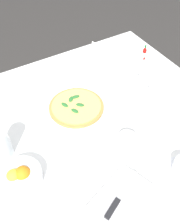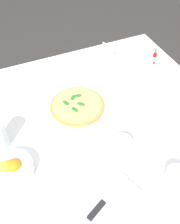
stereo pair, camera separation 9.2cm
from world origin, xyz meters
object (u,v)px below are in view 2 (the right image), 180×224
(pizza, at_px, (77,105))
(coffee_cup_back_corner, at_px, (122,146))
(dinner_knife, at_px, (106,199))
(citrus_bowl, at_px, (12,169))
(coffee_cup_center_back, at_px, (161,98))
(salt_shaker, at_px, (157,57))
(pepper_shaker, at_px, (150,61))
(coffee_cup_far_right, at_px, (133,79))
(hot_sauce_bottle, at_px, (154,57))
(menu_card, at_px, (108,50))
(pizza_plate, at_px, (77,108))
(coffee_cup_near_right, at_px, (176,178))
(napkin_folded, at_px, (106,201))

(pizza, relative_size, coffee_cup_back_corner, 1.82)
(dinner_knife, xyz_separation_m, citrus_bowl, (-0.26, 0.23, 0.00))
(coffee_cup_back_corner, height_order, coffee_cup_center_back, same)
(salt_shaker, relative_size, pepper_shaker, 1.00)
(pepper_shaker, bearing_deg, coffee_cup_far_right, -148.79)
(dinner_knife, distance_m, citrus_bowl, 0.35)
(hot_sauce_bottle, height_order, salt_shaker, hot_sauce_bottle)
(menu_card, bearing_deg, pizza, 121.39)
(coffee_cup_far_right, relative_size, coffee_cup_back_corner, 1.00)
(pizza_plate, xyz_separation_m, coffee_cup_near_right, (0.18, -0.46, 0.02))
(pizza_plate, bearing_deg, menu_card, 46.09)
(napkin_folded, bearing_deg, salt_shaker, 25.70)
(dinner_knife, relative_size, citrus_bowl, 1.22)
(pepper_shaker, bearing_deg, pizza, -162.47)
(pizza_plate, relative_size, coffee_cup_back_corner, 2.47)
(coffee_cup_near_right, xyz_separation_m, pepper_shaker, (0.29, 0.61, -0.00))
(pizza_plate, bearing_deg, pepper_shaker, 17.58)
(salt_shaker, bearing_deg, coffee_cup_center_back, -120.94)
(pizza_plate, distance_m, napkin_folded, 0.44)
(pizza, distance_m, hot_sauce_bottle, 0.52)
(coffee_cup_back_corner, relative_size, coffee_cup_center_back, 0.99)
(coffee_cup_back_corner, bearing_deg, pepper_shaker, 46.62)
(coffee_cup_far_right, xyz_separation_m, coffee_cup_center_back, (0.05, -0.16, -0.01))
(hot_sauce_bottle, relative_size, menu_card, 0.94)
(coffee_cup_back_corner, relative_size, menu_card, 1.48)
(coffee_cup_near_right, relative_size, dinner_knife, 0.71)
(salt_shaker, height_order, pepper_shaker, same)
(dinner_knife, bearing_deg, coffee_cup_back_corner, 22.55)
(coffee_cup_far_right, height_order, napkin_folded, coffee_cup_far_right)
(salt_shaker, relative_size, menu_card, 0.64)
(dinner_knife, xyz_separation_m, salt_shaker, (0.59, 0.60, 0.00))
(coffee_cup_center_back, xyz_separation_m, coffee_cup_near_right, (-0.18, -0.35, 0.00))
(coffee_cup_far_right, height_order, coffee_cup_back_corner, coffee_cup_far_right)
(citrus_bowl, bearing_deg, menu_card, 39.29)
(hot_sauce_bottle, bearing_deg, citrus_bowl, -156.44)
(coffee_cup_center_back, xyz_separation_m, menu_card, (-0.05, 0.43, 0.00))
(pizza, bearing_deg, dinner_knife, -99.28)
(coffee_cup_far_right, distance_m, salt_shaker, 0.25)
(pizza_plate, relative_size, pepper_shaker, 5.71)
(citrus_bowl, distance_m, salt_shaker, 0.93)
(coffee_cup_far_right, distance_m, coffee_cup_back_corner, 0.39)
(coffee_cup_near_right, xyz_separation_m, dinner_knife, (-0.25, 0.03, -0.00))
(napkin_folded, distance_m, citrus_bowl, 0.34)
(pizza_plate, bearing_deg, pizza, 109.95)
(pizza, bearing_deg, coffee_cup_far_right, 9.29)
(dinner_knife, xyz_separation_m, menu_card, (0.38, 0.75, 0.01))
(coffee_cup_far_right, bearing_deg, hot_sauce_bottle, 29.63)
(napkin_folded, bearing_deg, coffee_cup_far_right, 32.36)
(dinner_knife, distance_m, hot_sauce_bottle, 0.82)
(pepper_shaker, bearing_deg, coffee_cup_back_corner, -133.38)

